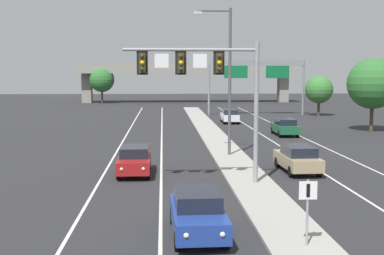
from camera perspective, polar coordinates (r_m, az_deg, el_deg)
median_island at (r=29.26m, az=5.82°, el=-5.18°), size 2.40×110.00×0.15m
lane_stripe_oncoming_center at (r=35.80m, az=-3.43°, el=-3.19°), size 0.14×100.00×0.01m
lane_stripe_receding_center at (r=36.98m, az=11.31°, el=-3.00°), size 0.14×100.00×0.01m
edge_stripe_left at (r=35.96m, az=-8.71°, el=-3.21°), size 0.14×100.00×0.01m
edge_stripe_right at (r=37.95m, az=16.15°, el=-2.89°), size 0.14×100.00×0.01m
overhead_signal_mast at (r=25.80m, az=2.00°, el=5.42°), size 6.85×0.44×7.20m
median_sign_post at (r=17.22m, az=12.80°, el=-8.20°), size 0.60×0.10×2.20m
street_lamp_median at (r=35.03m, az=3.88°, el=6.12°), size 2.58×0.28×10.00m
car_oncoming_blue at (r=18.51m, az=0.61°, el=-9.48°), size 1.93×4.51×1.58m
car_oncoming_red at (r=29.49m, az=-6.44°, el=-3.62°), size 1.84×4.48×1.58m
car_receding_tan at (r=30.51m, az=11.73°, el=-3.39°), size 1.93×4.51×1.58m
car_receding_green at (r=47.98m, az=10.33°, el=0.09°), size 1.83×4.47×1.58m
car_receding_white at (r=59.19m, az=4.23°, el=1.31°), size 1.88×4.49×1.58m
highway_sign_gantry at (r=70.32m, az=7.23°, el=6.40°), size 13.28×0.42×7.50m
overpass_bridge at (r=99.92m, az=-0.67°, el=6.14°), size 42.40×6.40×7.65m
tree_far_left_c at (r=98.47m, az=-10.04°, el=5.29°), size 4.74×4.74×6.86m
tree_far_right_a at (r=53.33m, az=19.55°, el=4.63°), size 5.00×5.00×7.23m
tree_far_right_b at (r=70.67m, az=14.01°, el=4.13°), size 3.74×3.74×5.42m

